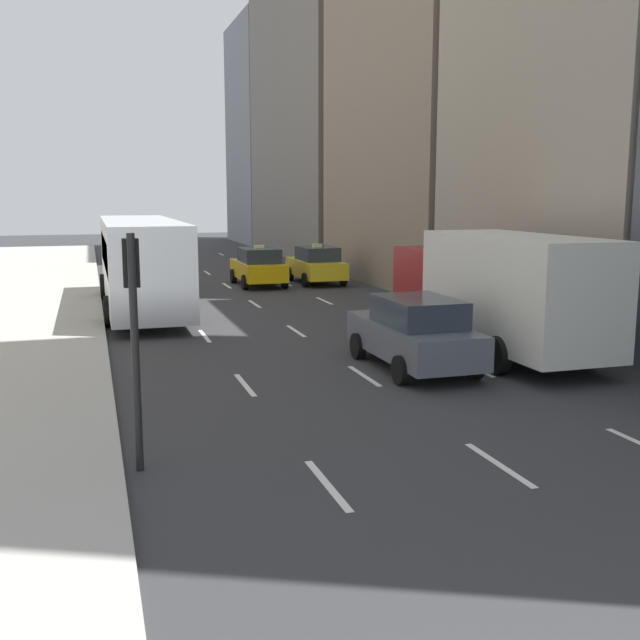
{
  "coord_description": "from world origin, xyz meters",
  "views": [
    {
      "loc": [
        -3.32,
        -1.78,
        4.16
      ],
      "look_at": [
        1.65,
        14.4,
        1.3
      ],
      "focal_mm": 42.0,
      "sensor_mm": 36.0,
      "label": 1
    }
  ],
  "objects_px": {
    "taxi_lead": "(316,265)",
    "taxi_second": "(258,267)",
    "box_truck": "(496,289)",
    "sedan_black_near": "(414,333)",
    "traffic_light_pole": "(133,313)",
    "city_bus": "(140,261)"
  },
  "relations": [
    {
      "from": "taxi_lead",
      "to": "taxi_second",
      "type": "distance_m",
      "value": 2.8
    },
    {
      "from": "taxi_lead",
      "to": "box_truck",
      "type": "height_order",
      "value": "box_truck"
    },
    {
      "from": "taxi_second",
      "to": "sedan_black_near",
      "type": "height_order",
      "value": "taxi_second"
    },
    {
      "from": "traffic_light_pole",
      "to": "city_bus",
      "type": "bearing_deg",
      "value": 85.98
    },
    {
      "from": "city_bus",
      "to": "traffic_light_pole",
      "type": "relative_size",
      "value": 3.22
    },
    {
      "from": "taxi_lead",
      "to": "box_truck",
      "type": "relative_size",
      "value": 0.52
    },
    {
      "from": "sedan_black_near",
      "to": "city_bus",
      "type": "distance_m",
      "value": 12.69
    },
    {
      "from": "taxi_second",
      "to": "traffic_light_pole",
      "type": "height_order",
      "value": "traffic_light_pole"
    },
    {
      "from": "sedan_black_near",
      "to": "box_truck",
      "type": "distance_m",
      "value": 3.12
    },
    {
      "from": "taxi_lead",
      "to": "traffic_light_pole",
      "type": "distance_m",
      "value": 24.26
    },
    {
      "from": "taxi_second",
      "to": "sedan_black_near",
      "type": "xyz_separation_m",
      "value": [
        0.0,
        -17.29,
        0.01
      ]
    },
    {
      "from": "taxi_lead",
      "to": "taxi_second",
      "type": "height_order",
      "value": "same"
    },
    {
      "from": "box_truck",
      "to": "taxi_lead",
      "type": "bearing_deg",
      "value": 90.0
    },
    {
      "from": "taxi_second",
      "to": "sedan_black_near",
      "type": "bearing_deg",
      "value": -90.0
    },
    {
      "from": "box_truck",
      "to": "traffic_light_pole",
      "type": "relative_size",
      "value": 2.33
    },
    {
      "from": "taxi_lead",
      "to": "box_truck",
      "type": "distance_m",
      "value": 16.32
    },
    {
      "from": "taxi_second",
      "to": "city_bus",
      "type": "distance_m",
      "value": 8.23
    },
    {
      "from": "city_bus",
      "to": "sedan_black_near",
      "type": "bearing_deg",
      "value": -63.68
    },
    {
      "from": "traffic_light_pole",
      "to": "taxi_lead",
      "type": "bearing_deg",
      "value": 66.77
    },
    {
      "from": "sedan_black_near",
      "to": "traffic_light_pole",
      "type": "xyz_separation_m",
      "value": [
        -6.75,
        -4.84,
        1.52
      ]
    },
    {
      "from": "taxi_second",
      "to": "box_truck",
      "type": "relative_size",
      "value": 0.52
    },
    {
      "from": "taxi_lead",
      "to": "sedan_black_near",
      "type": "xyz_separation_m",
      "value": [
        -2.8,
        -17.41,
        0.01
      ]
    }
  ]
}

